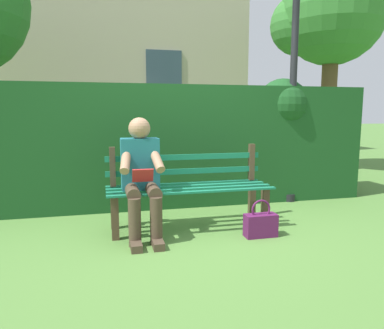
% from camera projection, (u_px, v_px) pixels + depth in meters
% --- Properties ---
extents(ground, '(60.00, 60.00, 0.00)m').
position_uv_depth(ground, '(190.00, 228.00, 3.91)').
color(ground, '#517F38').
extents(park_bench, '(1.74, 0.51, 0.87)m').
position_uv_depth(park_bench, '(188.00, 188.00, 3.91)').
color(park_bench, '#4C3828').
rests_on(park_bench, ground).
extents(person_seated, '(0.44, 0.73, 1.18)m').
position_uv_depth(person_seated, '(141.00, 174.00, 3.60)').
color(person_seated, '#1E6672').
rests_on(person_seated, ground).
extents(hedge_backdrop, '(5.48, 0.88, 1.70)m').
position_uv_depth(hedge_backdrop, '(169.00, 142.00, 4.94)').
color(hedge_backdrop, '#19471E').
rests_on(hedge_backdrop, ground).
extents(building_facade, '(9.07, 3.30, 7.74)m').
position_uv_depth(building_facade, '(72.00, 15.00, 9.93)').
color(building_facade, '#BCAD93').
rests_on(building_facade, ground).
extents(handbag, '(0.32, 0.14, 0.38)m').
position_uv_depth(handbag, '(261.00, 224.00, 3.63)').
color(handbag, '#59194C').
rests_on(handbag, ground).
extents(tree_far, '(2.18, 2.08, 4.26)m').
position_uv_depth(tree_far, '(327.00, 17.00, 7.29)').
color(tree_far, brown).
rests_on(tree_far, ground).
extents(lamp_post, '(0.31, 0.31, 3.60)m').
position_uv_depth(lamp_post, '(296.00, 21.00, 4.77)').
color(lamp_post, black).
rests_on(lamp_post, ground).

